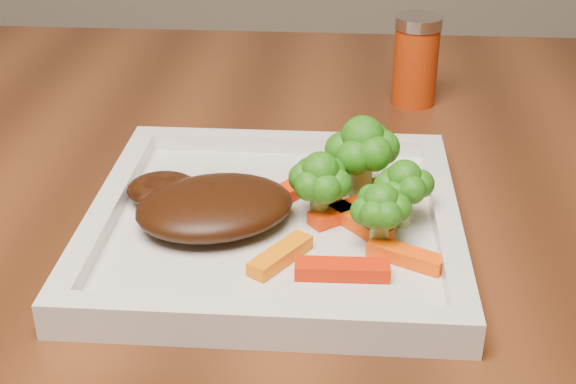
{
  "coord_description": "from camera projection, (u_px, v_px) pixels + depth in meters",
  "views": [
    {
      "loc": [
        -0.16,
        -0.42,
        1.06
      ],
      "look_at": [
        -0.2,
        0.09,
        0.79
      ],
      "focal_mm": 50.0,
      "sensor_mm": 36.0,
      "label": 1
    }
  ],
  "objects": [
    {
      "name": "carrot_2",
      "position": [
        280.0,
        255.0,
        0.55
      ],
      "size": [
        0.04,
        0.05,
        0.01
      ],
      "primitive_type": "cube",
      "rotation": [
        0.0,
        0.0,
        0.98
      ],
      "color": "orange",
      "rests_on": "plate"
    },
    {
      "name": "steak",
      "position": [
        215.0,
        207.0,
        0.59
      ],
      "size": [
        0.14,
        0.13,
        0.03
      ],
      "primitive_type": "ellipsoid",
      "rotation": [
        0.0,
        0.0,
        0.39
      ],
      "color": "#351708",
      "rests_on": "plate"
    },
    {
      "name": "broccoli_2",
      "position": [
        381.0,
        211.0,
        0.55
      ],
      "size": [
        0.05,
        0.05,
        0.06
      ],
      "primitive_type": null,
      "rotation": [
        0.0,
        0.0,
        -0.07
      ],
      "color": "#265E0F",
      "rests_on": "plate"
    },
    {
      "name": "plate",
      "position": [
        275.0,
        228.0,
        0.6
      ],
      "size": [
        0.27,
        0.27,
        0.01
      ],
      "primitive_type": "cube",
      "color": "silver",
      "rests_on": "dining_table"
    },
    {
      "name": "carrot_3",
      "position": [
        405.0,
        186.0,
        0.63
      ],
      "size": [
        0.07,
        0.03,
        0.01
      ],
      "primitive_type": "cube",
      "rotation": [
        0.0,
        0.0,
        0.22
      ],
      "color": "#CF6B03",
      "rests_on": "plate"
    },
    {
      "name": "carrot_5",
      "position": [
        359.0,
        222.0,
        0.59
      ],
      "size": [
        0.05,
        0.05,
        0.01
      ],
      "primitive_type": "cube",
      "rotation": [
        0.0,
        0.0,
        -0.85
      ],
      "color": "#E94903",
      "rests_on": "plate"
    },
    {
      "name": "broccoli_3",
      "position": [
        320.0,
        183.0,
        0.58
      ],
      "size": [
        0.06,
        0.06,
        0.06
      ],
      "primitive_type": null,
      "rotation": [
        0.0,
        0.0,
        0.17
      ],
      "color": "#1E6A11",
      "rests_on": "plate"
    },
    {
      "name": "carrot_6",
      "position": [
        345.0,
        211.0,
        0.6
      ],
      "size": [
        0.06,
        0.05,
        0.01
      ],
      "primitive_type": "cube",
      "rotation": [
        0.0,
        0.0,
        0.67
      ],
      "color": "#EE3103",
      "rests_on": "plate"
    },
    {
      "name": "carrot_4",
      "position": [
        306.0,
        182.0,
        0.64
      ],
      "size": [
        0.05,
        0.06,
        0.01
      ],
      "primitive_type": "cube",
      "rotation": [
        0.0,
        0.0,
        0.92
      ],
      "color": "#FF2604",
      "rests_on": "plate"
    },
    {
      "name": "carrot_1",
      "position": [
        406.0,
        256.0,
        0.55
      ],
      "size": [
        0.05,
        0.04,
        0.01
      ],
      "primitive_type": "cube",
      "rotation": [
        0.0,
        0.0,
        -0.46
      ],
      "color": "#FF4C04",
      "rests_on": "plate"
    },
    {
      "name": "spice_shaker",
      "position": [
        416.0,
        61.0,
        0.81
      ],
      "size": [
        0.05,
        0.05,
        0.09
      ],
      "primitive_type": "cylinder",
      "rotation": [
        0.0,
        0.0,
        -0.03
      ],
      "color": "#A22C09",
      "rests_on": "dining_table"
    },
    {
      "name": "carrot_0",
      "position": [
        342.0,
        269.0,
        0.53
      ],
      "size": [
        0.06,
        0.02,
        0.01
      ],
      "primitive_type": "cube",
      "rotation": [
        0.0,
        0.0,
        0.02
      ],
      "color": "red",
      "rests_on": "plate"
    },
    {
      "name": "broccoli_0",
      "position": [
        362.0,
        157.0,
        0.61
      ],
      "size": [
        0.08,
        0.08,
        0.07
      ],
      "primitive_type": null,
      "rotation": [
        0.0,
        0.0,
        -0.28
      ],
      "color": "#195B0F",
      "rests_on": "plate"
    },
    {
      "name": "broccoli_1",
      "position": [
        404.0,
        186.0,
        0.58
      ],
      "size": [
        0.06,
        0.06,
        0.06
      ],
      "primitive_type": null,
      "rotation": [
        0.0,
        0.0,
        -0.41
      ],
      "color": "#237814",
      "rests_on": "plate"
    }
  ]
}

